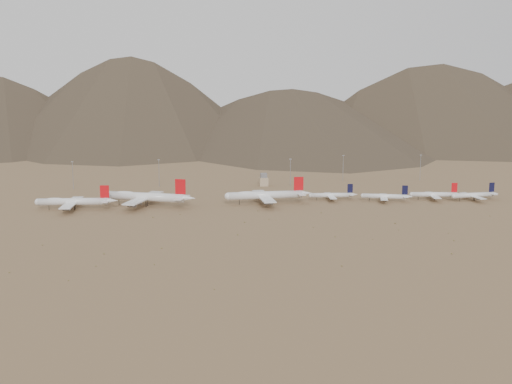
{
  "coord_description": "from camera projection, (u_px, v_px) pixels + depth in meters",
  "views": [
    {
      "loc": [
        -53.37,
        -471.41,
        100.32
      ],
      "look_at": [
        11.17,
        30.0,
        10.4
      ],
      "focal_mm": 45.0,
      "sensor_mm": 36.0,
      "label": 1
    }
  ],
  "objects": [
    {
      "name": "mast_west",
      "position": [
        159.0,
        171.0,
        599.86
      ],
      "size": [
        2.0,
        0.6,
        25.7
      ],
      "color": "gray",
      "rests_on": "ground"
    },
    {
      "name": "narrowbody_c",
      "position": [
        435.0,
        194.0,
        534.16
      ],
      "size": [
        43.99,
        31.95,
        14.57
      ],
      "rotation": [
        0.0,
        0.0,
        -0.14
      ],
      "color": "white",
      "rests_on": "ground"
    },
    {
      "name": "mast_far_west",
      "position": [
        73.0,
        174.0,
        585.4
      ],
      "size": [
        2.0,
        0.6,
        25.7
      ],
      "color": "gray",
      "rests_on": "ground"
    },
    {
      "name": "widebody_west",
      "position": [
        73.0,
        201.0,
        494.44
      ],
      "size": [
        63.63,
        49.03,
        18.89
      ],
      "rotation": [
        0.0,
        0.0,
        -0.07
      ],
      "color": "white",
      "rests_on": "ground"
    },
    {
      "name": "widebody_east",
      "position": [
        266.0,
        195.0,
        517.0
      ],
      "size": [
        72.23,
        55.51,
        21.44
      ],
      "rotation": [
        0.0,
        0.0,
        0.05
      ],
      "color": "white",
      "rests_on": "ground"
    },
    {
      "name": "mast_east",
      "position": [
        343.0,
        167.0,
        632.17
      ],
      "size": [
        2.0,
        0.6,
        25.7
      ],
      "color": "gray",
      "rests_on": "ground"
    },
    {
      "name": "mast_centre",
      "position": [
        290.0,
        171.0,
        604.49
      ],
      "size": [
        2.0,
        0.6,
        25.7
      ],
      "color": "gray",
      "rests_on": "ground"
    },
    {
      "name": "widebody_centre",
      "position": [
        146.0,
        197.0,
        506.78
      ],
      "size": [
        73.78,
        59.01,
        23.03
      ],
      "rotation": [
        0.0,
        0.0,
        -0.36
      ],
      "color": "white",
      "rests_on": "ground"
    },
    {
      "name": "ground",
      "position": [
        246.0,
        213.0,
        484.61
      ],
      "size": [
        3000.0,
        3000.0,
        0.0
      ],
      "primitive_type": "plane",
      "color": "olive",
      "rests_on": "ground"
    },
    {
      "name": "mast_far_east",
      "position": [
        420.0,
        166.0,
        636.05
      ],
      "size": [
        2.0,
        0.6,
        25.7
      ],
      "color": "gray",
      "rests_on": "ground"
    },
    {
      "name": "control_tower",
      "position": [
        264.0,
        180.0,
        604.63
      ],
      "size": [
        8.0,
        8.0,
        12.0
      ],
      "color": "tan",
      "rests_on": "ground"
    },
    {
      "name": "narrowbody_b",
      "position": [
        386.0,
        196.0,
        527.0
      ],
      "size": [
        41.16,
        30.51,
        13.97
      ],
      "rotation": [
        0.0,
        0.0,
        -0.29
      ],
      "color": "white",
      "rests_on": "ground"
    },
    {
      "name": "narrowbody_a",
      "position": [
        332.0,
        195.0,
        533.01
      ],
      "size": [
        41.43,
        29.73,
        13.66
      ],
      "rotation": [
        0.0,
        0.0,
        -0.05
      ],
      "color": "white",
      "rests_on": "ground"
    },
    {
      "name": "narrowbody_d",
      "position": [
        475.0,
        195.0,
        532.15
      ],
      "size": [
        43.93,
        31.81,
        14.52
      ],
      "rotation": [
        0.0,
        0.0,
        0.12
      ],
      "color": "white",
      "rests_on": "ground"
    },
    {
      "name": "desert_scrub",
      "position": [
        301.0,
        236.0,
        413.16
      ],
      "size": [
        377.85,
        181.11,
        0.84
      ],
      "color": "olive",
      "rests_on": "ground"
    },
    {
      "name": "mountain_ridge",
      "position": [
        198.0,
        54.0,
        1337.18
      ],
      "size": [
        4400.0,
        1000.0,
        300.0
      ],
      "color": "#4D3D2E",
      "rests_on": "ground"
    }
  ]
}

